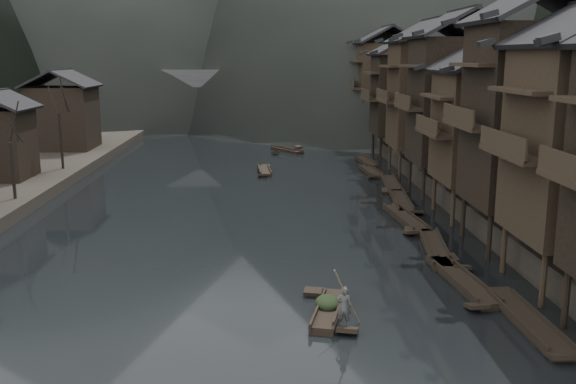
{
  "coord_description": "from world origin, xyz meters",
  "views": [
    {
      "loc": [
        1.84,
        -30.07,
        11.06
      ],
      "look_at": [
        3.3,
        10.19,
        2.5
      ],
      "focal_mm": 40.0,
      "sensor_mm": 36.0,
      "label": 1
    }
  ],
  "objects": [
    {
      "name": "water",
      "position": [
        0.0,
        0.0,
        0.0
      ],
      "size": [
        300.0,
        300.0,
        0.0
      ],
      "primitive_type": "plane",
      "color": "black",
      "rests_on": "ground"
    },
    {
      "name": "right_bank",
      "position": [
        35.0,
        40.0,
        0.9
      ],
      "size": [
        40.0,
        200.0,
        1.8
      ],
      "primitive_type": "cube",
      "color": "#2D2823",
      "rests_on": "ground"
    },
    {
      "name": "stilt_houses",
      "position": [
        17.28,
        19.44,
        8.88
      ],
      "size": [
        9.0,
        67.6,
        15.25
      ],
      "color": "black",
      "rests_on": "ground"
    },
    {
      "name": "moored_sampans",
      "position": [
        12.07,
        14.29,
        0.2
      ],
      "size": [
        3.17,
        48.24,
        0.47
      ],
      "color": "black",
      "rests_on": "water"
    },
    {
      "name": "midriver_boats",
      "position": [
        1.91,
        54.05,
        0.2
      ],
      "size": [
        10.28,
        49.02,
        0.45
      ],
      "color": "black",
      "rests_on": "water"
    },
    {
      "name": "stone_bridge",
      "position": [
        -0.0,
        72.0,
        5.11
      ],
      "size": [
        40.0,
        6.0,
        9.0
      ],
      "color": "#4C4C4F",
      "rests_on": "ground"
    },
    {
      "name": "hero_sampan",
      "position": [
        4.59,
        -3.81,
        0.2
      ],
      "size": [
        2.12,
        5.1,
        0.44
      ],
      "color": "black",
      "rests_on": "water"
    },
    {
      "name": "cargo_heap",
      "position": [
        4.53,
        -3.59,
        0.77
      ],
      "size": [
        1.11,
        1.45,
        0.67
      ],
      "primitive_type": "ellipsoid",
      "color": "black",
      "rests_on": "hero_sampan"
    },
    {
      "name": "boatman",
      "position": [
        5.01,
        -5.53,
        1.27
      ],
      "size": [
        0.65,
        0.47,
        1.68
      ],
      "primitive_type": "imported",
      "rotation": [
        0.0,
        0.0,
        3.02
      ],
      "color": "#4E4E50",
      "rests_on": "hero_sampan"
    },
    {
      "name": "bamboo_pole",
      "position": [
        5.21,
        -5.53,
        3.71
      ],
      "size": [
        1.48,
        1.74,
        3.2
      ],
      "primitive_type": "cylinder",
      "rotation": [
        0.6,
        0.0,
        -0.7
      ],
      "color": "#8C7A51",
      "rests_on": "boatman"
    }
  ]
}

